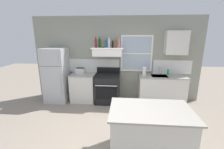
{
  "coord_description": "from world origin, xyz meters",
  "views": [
    {
      "loc": [
        0.29,
        -2.75,
        2.15
      ],
      "look_at": [
        -0.05,
        1.2,
        1.1
      ],
      "focal_mm": 24.59,
      "sensor_mm": 36.0,
      "label": 1
    }
  ],
  "objects_px": {
    "bottle_dark_green_wine": "(100,43)",
    "kitchen_island": "(149,133)",
    "paper_towel_roll": "(144,71)",
    "dish_soap_bottle": "(168,72)",
    "bottle_red_label_wine": "(96,43)",
    "bottle_amber_wine": "(116,44)",
    "toaster": "(80,71)",
    "bottle_blue_liqueur": "(106,44)",
    "bottle_balsamic_dark": "(113,45)",
    "bottle_olive_oil_square": "(103,44)",
    "stove_range": "(108,88)",
    "refrigerator": "(57,75)",
    "bottle_clear_tall": "(109,43)",
    "bottle_rose_pink": "(119,43)"
  },
  "relations": [
    {
      "from": "dish_soap_bottle",
      "to": "kitchen_island",
      "type": "xyz_separation_m",
      "value": [
        -0.88,
        -2.34,
        -0.54
      ]
    },
    {
      "from": "stove_range",
      "to": "bottle_amber_wine",
      "type": "xyz_separation_m",
      "value": [
        0.25,
        0.06,
        1.4
      ]
    },
    {
      "from": "bottle_dark_green_wine",
      "to": "bottle_amber_wine",
      "type": "relative_size",
      "value": 1.12
    },
    {
      "from": "refrigerator",
      "to": "dish_soap_bottle",
      "type": "distance_m",
      "value": 3.54
    },
    {
      "from": "bottle_red_label_wine",
      "to": "bottle_balsamic_dark",
      "type": "xyz_separation_m",
      "value": [
        0.51,
        0.01,
        -0.04
      ]
    },
    {
      "from": "refrigerator",
      "to": "stove_range",
      "type": "relative_size",
      "value": 1.59
    },
    {
      "from": "bottle_blue_liqueur",
      "to": "bottle_balsamic_dark",
      "type": "distance_m",
      "value": 0.21
    },
    {
      "from": "bottle_blue_liqueur",
      "to": "toaster",
      "type": "bearing_deg",
      "value": -177.81
    },
    {
      "from": "stove_range",
      "to": "paper_towel_roll",
      "type": "distance_m",
      "value": 1.28
    },
    {
      "from": "bottle_olive_oil_square",
      "to": "bottle_amber_wine",
      "type": "bearing_deg",
      "value": -3.46
    },
    {
      "from": "bottle_red_label_wine",
      "to": "dish_soap_bottle",
      "type": "distance_m",
      "value": 2.4
    },
    {
      "from": "toaster",
      "to": "paper_towel_roll",
      "type": "bearing_deg",
      "value": -0.58
    },
    {
      "from": "bottle_olive_oil_square",
      "to": "bottle_balsamic_dark",
      "type": "height_order",
      "value": "bottle_olive_oil_square"
    },
    {
      "from": "bottle_blue_liqueur",
      "to": "bottle_amber_wine",
      "type": "xyz_separation_m",
      "value": [
        0.29,
        -0.03,
        0.0
      ]
    },
    {
      "from": "dish_soap_bottle",
      "to": "bottle_clear_tall",
      "type": "bearing_deg",
      "value": -178.56
    },
    {
      "from": "bottle_blue_liqueur",
      "to": "bottle_balsamic_dark",
      "type": "bearing_deg",
      "value": -9.07
    },
    {
      "from": "bottle_red_label_wine",
      "to": "bottle_amber_wine",
      "type": "bearing_deg",
      "value": 0.64
    },
    {
      "from": "bottle_amber_wine",
      "to": "dish_soap_bottle",
      "type": "bearing_deg",
      "value": 2.79
    },
    {
      "from": "bottle_dark_green_wine",
      "to": "kitchen_island",
      "type": "relative_size",
      "value": 0.23
    },
    {
      "from": "refrigerator",
      "to": "paper_towel_roll",
      "type": "bearing_deg",
      "value": 1.24
    },
    {
      "from": "bottle_red_label_wine",
      "to": "bottle_balsamic_dark",
      "type": "bearing_deg",
      "value": 0.73
    },
    {
      "from": "bottle_clear_tall",
      "to": "bottle_amber_wine",
      "type": "xyz_separation_m",
      "value": [
        0.2,
        -0.03,
        -0.01
      ]
    },
    {
      "from": "refrigerator",
      "to": "bottle_red_label_wine",
      "type": "relative_size",
      "value": 5.36
    },
    {
      "from": "refrigerator",
      "to": "bottle_olive_oil_square",
      "type": "distance_m",
      "value": 1.8
    },
    {
      "from": "stove_range",
      "to": "kitchen_island",
      "type": "relative_size",
      "value": 0.78
    },
    {
      "from": "bottle_olive_oil_square",
      "to": "bottle_clear_tall",
      "type": "relative_size",
      "value": 0.82
    },
    {
      "from": "bottle_rose_pink",
      "to": "dish_soap_bottle",
      "type": "distance_m",
      "value": 1.76
    },
    {
      "from": "bottle_olive_oil_square",
      "to": "bottle_balsamic_dark",
      "type": "xyz_separation_m",
      "value": [
        0.3,
        -0.02,
        -0.01
      ]
    },
    {
      "from": "refrigerator",
      "to": "kitchen_island",
      "type": "distance_m",
      "value": 3.46
    },
    {
      "from": "toaster",
      "to": "paper_towel_roll",
      "type": "height_order",
      "value": "paper_towel_roll"
    },
    {
      "from": "bottle_balsamic_dark",
      "to": "dish_soap_bottle",
      "type": "xyz_separation_m",
      "value": [
        1.72,
        0.08,
        -0.84
      ]
    },
    {
      "from": "bottle_clear_tall",
      "to": "bottle_amber_wine",
      "type": "bearing_deg",
      "value": -9.61
    },
    {
      "from": "bottle_blue_liqueur",
      "to": "bottle_rose_pink",
      "type": "xyz_separation_m",
      "value": [
        0.4,
        0.0,
        0.01
      ]
    },
    {
      "from": "bottle_red_label_wine",
      "to": "kitchen_island",
      "type": "distance_m",
      "value": 2.99
    },
    {
      "from": "bottle_olive_oil_square",
      "to": "toaster",
      "type": "bearing_deg",
      "value": -178.16
    },
    {
      "from": "toaster",
      "to": "dish_soap_bottle",
      "type": "xyz_separation_m",
      "value": [
        2.77,
        0.08,
        -0.01
      ]
    },
    {
      "from": "paper_towel_roll",
      "to": "dish_soap_bottle",
      "type": "bearing_deg",
      "value": 7.68
    },
    {
      "from": "bottle_balsamic_dark",
      "to": "bottle_amber_wine",
      "type": "xyz_separation_m",
      "value": [
        0.09,
        0.0,
        0.02
      ]
    },
    {
      "from": "toaster",
      "to": "bottle_amber_wine",
      "type": "xyz_separation_m",
      "value": [
        1.13,
        0.0,
        0.86
      ]
    },
    {
      "from": "bottle_amber_wine",
      "to": "stove_range",
      "type": "bearing_deg",
      "value": -166.78
    },
    {
      "from": "toaster",
      "to": "kitchen_island",
      "type": "xyz_separation_m",
      "value": [
        1.89,
        -2.26,
        -0.55
      ]
    },
    {
      "from": "bottle_clear_tall",
      "to": "stove_range",
      "type": "bearing_deg",
      "value": -118.15
    },
    {
      "from": "bottle_blue_liqueur",
      "to": "refrigerator",
      "type": "bearing_deg",
      "value": -175.98
    },
    {
      "from": "bottle_rose_pink",
      "to": "kitchen_island",
      "type": "bearing_deg",
      "value": -74.34
    },
    {
      "from": "stove_range",
      "to": "bottle_balsamic_dark",
      "type": "distance_m",
      "value": 1.39
    },
    {
      "from": "refrigerator",
      "to": "stove_range",
      "type": "height_order",
      "value": "refrigerator"
    },
    {
      "from": "bottle_blue_liqueur",
      "to": "bottle_amber_wine",
      "type": "height_order",
      "value": "bottle_amber_wine"
    },
    {
      "from": "kitchen_island",
      "to": "bottle_amber_wine",
      "type": "bearing_deg",
      "value": 108.37
    },
    {
      "from": "stove_range",
      "to": "bottle_red_label_wine",
      "type": "height_order",
      "value": "bottle_red_label_wine"
    },
    {
      "from": "bottle_blue_liqueur",
      "to": "bottle_balsamic_dark",
      "type": "xyz_separation_m",
      "value": [
        0.2,
        -0.03,
        -0.02
      ]
    }
  ]
}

